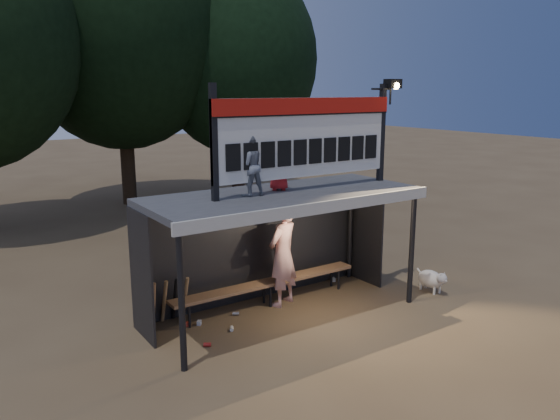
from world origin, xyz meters
name	(u,v)px	position (x,y,z in m)	size (l,w,h in m)	color
ground	(283,314)	(0.00, 0.00, 0.00)	(80.00, 80.00, 0.00)	brown
player	(283,254)	(0.27, 0.42, 1.02)	(0.74, 0.49, 2.03)	white
child_a	(249,166)	(-0.66, 0.06, 2.85)	(0.51, 0.40, 1.05)	slate
child_b	(279,166)	(0.06, 0.23, 2.76)	(0.43, 0.28, 0.88)	#B41B1E
dugout_shelter	(276,216)	(0.00, 0.24, 1.85)	(5.10, 2.08, 2.32)	#3A3A3C
scoreboard_assembly	(309,134)	(0.56, -0.01, 3.32)	(4.10, 0.27, 1.99)	black
bench	(267,284)	(0.00, 0.55, 0.43)	(4.00, 0.35, 0.48)	#916844
tree_mid	(120,28)	(1.00, 11.50, 6.17)	(7.22, 7.22, 10.36)	#302115
tree_right	(236,59)	(5.00, 10.50, 5.19)	(6.08, 6.08, 8.72)	#311E15
dog	(432,279)	(3.21, -0.77, 0.28)	(0.36, 0.81, 0.49)	beige
bats	(170,300)	(-1.90, 0.82, 0.43)	(0.68, 0.35, 0.84)	#9F704A
litter	(237,317)	(-0.82, 0.30, 0.04)	(3.81, 1.38, 0.08)	red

